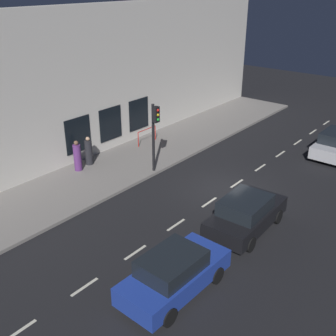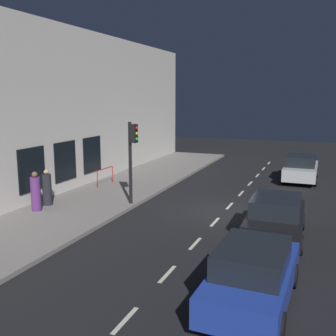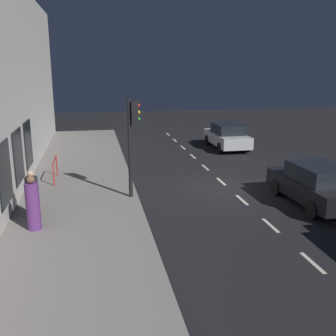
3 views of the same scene
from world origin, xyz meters
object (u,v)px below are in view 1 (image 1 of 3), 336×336
traffic_light (155,127)px  parked_car_1 (246,214)px  pedestrian_1 (77,157)px  pedestrian_0 (89,152)px  parked_car_0 (174,273)px

traffic_light → parked_car_1: size_ratio=0.89×
parked_car_1 → pedestrian_1: size_ratio=2.47×
parked_car_1 → pedestrian_0: 10.21m
parked_car_0 → parked_car_1: 4.98m
pedestrian_0 → pedestrian_1: 0.93m
traffic_light → parked_car_1: 7.19m
parked_car_0 → pedestrian_1: size_ratio=2.45×
parked_car_1 → pedestrian_0: pedestrian_0 is taller
parked_car_0 → pedestrian_1: bearing=159.1°
pedestrian_0 → pedestrian_1: (-0.14, 0.92, 0.04)m
traffic_light → pedestrian_1: (3.38, 2.63, -1.76)m
parked_car_0 → pedestrian_0: pedestrian_0 is taller
pedestrian_0 → pedestrian_1: bearing=-1.4°
pedestrian_1 → traffic_light: bearing=-7.9°
parked_car_1 → traffic_light: bearing=162.9°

